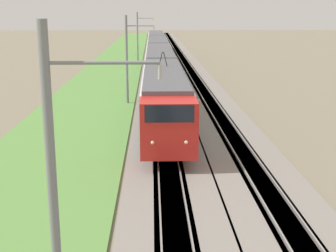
{
  "coord_description": "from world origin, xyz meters",
  "views": [
    {
      "loc": [
        -3.49,
        0.79,
        8.15
      ],
      "look_at": [
        20.24,
        0.0,
        2.28
      ],
      "focal_mm": 50.0,
      "sensor_mm": 36.0,
      "label": 1
    }
  ],
  "objects_px": {
    "passenger_train": "(158,56)",
    "catenary_mast_mid": "(128,59)",
    "catenary_mast_near": "(56,196)",
    "catenary_mast_far": "(138,38)"
  },
  "relations": [
    {
      "from": "catenary_mast_mid",
      "to": "passenger_train",
      "type": "bearing_deg",
      "value": -8.3
    },
    {
      "from": "catenary_mast_mid",
      "to": "catenary_mast_far",
      "type": "relative_size",
      "value": 0.98
    },
    {
      "from": "catenary_mast_mid",
      "to": "catenary_mast_far",
      "type": "height_order",
      "value": "catenary_mast_far"
    },
    {
      "from": "passenger_train",
      "to": "catenary_mast_near",
      "type": "relative_size",
      "value": 9.91
    },
    {
      "from": "catenary_mast_near",
      "to": "catenary_mast_far",
      "type": "bearing_deg",
      "value": -0.0
    },
    {
      "from": "passenger_train",
      "to": "catenary_mast_near",
      "type": "bearing_deg",
      "value": -3.28
    },
    {
      "from": "catenary_mast_near",
      "to": "catenary_mast_mid",
      "type": "distance_m",
      "value": 31.41
    },
    {
      "from": "passenger_train",
      "to": "catenary_mast_mid",
      "type": "distance_m",
      "value": 20.63
    },
    {
      "from": "catenary_mast_near",
      "to": "catenary_mast_far",
      "type": "xyz_separation_m",
      "value": [
        62.83,
        -0.0,
        -0.03
      ]
    },
    {
      "from": "passenger_train",
      "to": "catenary_mast_mid",
      "type": "xyz_separation_m",
      "value": [
        -20.36,
        2.97,
        1.59
      ]
    }
  ]
}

